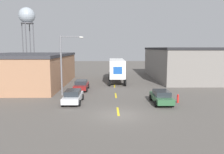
{
  "coord_description": "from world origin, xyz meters",
  "views": [
    {
      "loc": [
        -0.83,
        -18.99,
        6.0
      ],
      "look_at": [
        -0.43,
        12.14,
        1.82
      ],
      "focal_mm": 35.0,
      "sensor_mm": 36.0,
      "label": 1
    }
  ],
  "objects": [
    {
      "name": "ground_plane",
      "position": [
        0.0,
        0.0,
        0.0
      ],
      "size": [
        160.0,
        160.0,
        0.0
      ],
      "primitive_type": "plane",
      "color": "#56514C"
    },
    {
      "name": "road_centerline",
      "position": [
        0.0,
        8.1,
        0.0
      ],
      "size": [
        0.2,
        16.81,
        0.01
      ],
      "color": "yellow",
      "rests_on": "ground_plane"
    },
    {
      "name": "warehouse_left",
      "position": [
        -14.27,
        16.14,
        2.53
      ],
      "size": [
        13.02,
        18.68,
        5.06
      ],
      "color": "#9E7051",
      "rests_on": "ground_plane"
    },
    {
      "name": "warehouse_right",
      "position": [
        13.06,
        23.63,
        3.03
      ],
      "size": [
        10.61,
        20.54,
        6.05
      ],
      "color": "slate",
      "rests_on": "ground_plane"
    },
    {
      "name": "semi_truck",
      "position": [
        0.47,
        20.03,
        2.35
      ],
      "size": [
        2.75,
        12.38,
        3.98
      ],
      "rotation": [
        0.0,
        0.0,
        0.0
      ],
      "color": "silver",
      "rests_on": "ground_plane"
    },
    {
      "name": "parked_car_left_near",
      "position": [
        -4.79,
        4.35,
        0.76
      ],
      "size": [
        1.96,
        4.46,
        1.45
      ],
      "color": "silver",
      "rests_on": "ground_plane"
    },
    {
      "name": "parked_car_left_far",
      "position": [
        -4.79,
        11.57,
        0.76
      ],
      "size": [
        1.96,
        4.46,
        1.45
      ],
      "color": "maroon",
      "rests_on": "ground_plane"
    },
    {
      "name": "parked_car_right_near",
      "position": [
        4.79,
        3.98,
        0.76
      ],
      "size": [
        1.96,
        4.46,
        1.45
      ],
      "color": "#2D5B38",
      "rests_on": "ground_plane"
    },
    {
      "name": "water_tower",
      "position": [
        -25.64,
        48.96,
        15.25
      ],
      "size": [
        4.82,
        4.82,
        18.05
      ],
      "color": "#47474C",
      "rests_on": "ground_plane"
    },
    {
      "name": "street_lamp",
      "position": [
        -6.47,
        8.37,
        4.44
      ],
      "size": [
        2.95,
        0.32,
        7.52
      ],
      "color": "slate",
      "rests_on": "ground_plane"
    },
    {
      "name": "fire_hydrant",
      "position": [
        6.72,
        4.35,
        0.47
      ],
      "size": [
        0.22,
        0.22,
        0.95
      ],
      "color": "red",
      "rests_on": "ground_plane"
    }
  ]
}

